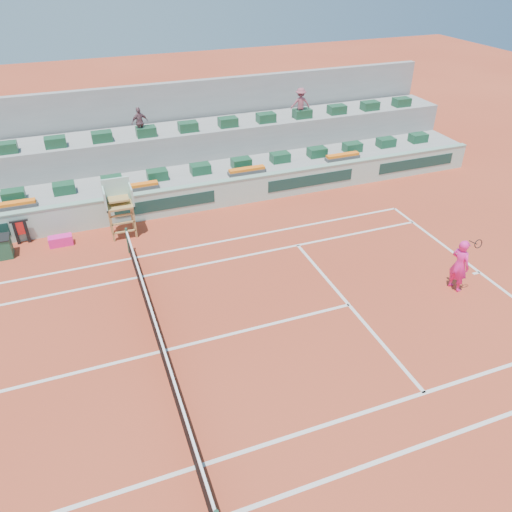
{
  "coord_description": "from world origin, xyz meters",
  "views": [
    {
      "loc": [
        -1.19,
        -11.29,
        10.43
      ],
      "look_at": [
        4.0,
        2.5,
        1.0
      ],
      "focal_mm": 35.0,
      "sensor_mm": 36.0,
      "label": 1
    }
  ],
  "objects_px": {
    "player_bag": "(61,241)",
    "tennis_player": "(460,265)",
    "drink_cooler_a": "(0,247)",
    "umpire_chair": "(119,201)"
  },
  "relations": [
    {
      "from": "tennis_player",
      "to": "drink_cooler_a",
      "type": "bearing_deg",
      "value": 152.36
    },
    {
      "from": "player_bag",
      "to": "umpire_chair",
      "type": "relative_size",
      "value": 0.38
    },
    {
      "from": "tennis_player",
      "to": "player_bag",
      "type": "bearing_deg",
      "value": 148.18
    },
    {
      "from": "player_bag",
      "to": "tennis_player",
      "type": "bearing_deg",
      "value": -31.82
    },
    {
      "from": "umpire_chair",
      "to": "tennis_player",
      "type": "relative_size",
      "value": 1.05
    },
    {
      "from": "player_bag",
      "to": "tennis_player",
      "type": "xyz_separation_m",
      "value": [
        12.81,
        -7.95,
        0.78
      ]
    },
    {
      "from": "player_bag",
      "to": "drink_cooler_a",
      "type": "relative_size",
      "value": 1.08
    },
    {
      "from": "player_bag",
      "to": "tennis_player",
      "type": "relative_size",
      "value": 0.4
    },
    {
      "from": "umpire_chair",
      "to": "tennis_player",
      "type": "xyz_separation_m",
      "value": [
        10.34,
        -7.96,
        -0.56
      ]
    },
    {
      "from": "player_bag",
      "to": "drink_cooler_a",
      "type": "distance_m",
      "value": 2.18
    }
  ]
}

